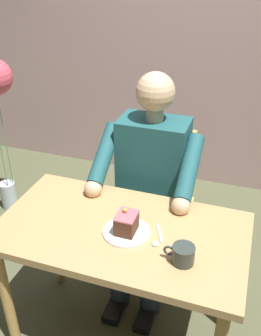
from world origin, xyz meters
TOP-DOWN VIEW (x-y plane):
  - ground_plane at (0.00, 0.00)m, footprint 14.00×14.00m
  - dining_table at (0.00, 0.00)m, footprint 1.09×0.60m
  - chair at (0.00, -0.60)m, footprint 0.42×0.42m
  - seated_person at (0.00, -0.43)m, footprint 0.53×0.58m
  - dessert_plate at (-0.03, 0.02)m, footprint 0.20×0.20m
  - cake_slice at (-0.03, 0.02)m, footprint 0.08×0.10m
  - coffee_cup at (-0.30, 0.12)m, footprint 0.12×0.09m
  - dessert_spoon at (-0.17, 0.02)m, footprint 0.06×0.14m

SIDE VIEW (x-z plane):
  - ground_plane at x=0.00m, z-range 0.00..0.00m
  - chair at x=0.00m, z-range 0.05..0.95m
  - dining_table at x=0.00m, z-range 0.26..0.98m
  - seated_person at x=0.00m, z-range 0.03..1.30m
  - dessert_spoon at x=-0.17m, z-range 0.72..0.73m
  - dessert_plate at x=-0.03m, z-range 0.72..0.73m
  - coffee_cup at x=-0.30m, z-range 0.72..0.80m
  - cake_slice at x=-0.03m, z-range 0.72..0.83m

